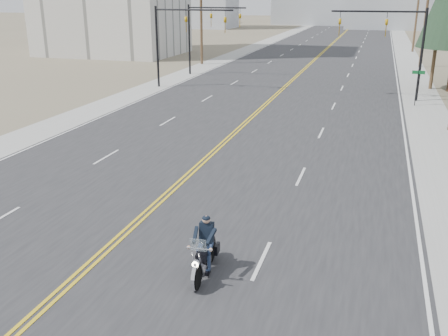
% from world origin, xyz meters
% --- Properties ---
extents(ground_plane, '(400.00, 400.00, 0.00)m').
position_xyz_m(ground_plane, '(0.00, 0.00, 0.00)').
color(ground_plane, '#776D56').
rests_on(ground_plane, ground).
extents(road, '(20.00, 200.00, 0.01)m').
position_xyz_m(road, '(0.00, 70.00, 0.01)').
color(road, '#303033').
rests_on(road, ground).
extents(sidewalk_left, '(3.00, 200.00, 0.01)m').
position_xyz_m(sidewalk_left, '(-11.50, 70.00, 0.01)').
color(sidewalk_left, '#A5A5A0').
rests_on(sidewalk_left, ground).
extents(sidewalk_right, '(3.00, 200.00, 0.01)m').
position_xyz_m(sidewalk_right, '(11.50, 70.00, 0.01)').
color(sidewalk_right, '#A5A5A0').
rests_on(sidewalk_right, ground).
extents(traffic_mast_left, '(7.10, 0.26, 7.00)m').
position_xyz_m(traffic_mast_left, '(-8.98, 32.00, 4.94)').
color(traffic_mast_left, black).
rests_on(traffic_mast_left, ground).
extents(traffic_mast_right, '(7.10, 0.26, 7.00)m').
position_xyz_m(traffic_mast_right, '(8.98, 32.00, 4.94)').
color(traffic_mast_right, black).
rests_on(traffic_mast_right, ground).
extents(traffic_mast_far, '(6.10, 0.26, 7.00)m').
position_xyz_m(traffic_mast_far, '(-9.31, 40.00, 4.87)').
color(traffic_mast_far, black).
rests_on(traffic_mast_far, ground).
extents(street_sign, '(0.90, 0.06, 2.62)m').
position_xyz_m(street_sign, '(10.80, 30.00, 1.80)').
color(street_sign, black).
rests_on(street_sign, ground).
extents(utility_pole_c, '(2.20, 0.30, 11.00)m').
position_xyz_m(utility_pole_c, '(12.50, 38.00, 5.73)').
color(utility_pole_c, brown).
rests_on(utility_pole_c, ground).
extents(utility_pole_d, '(2.20, 0.30, 11.50)m').
position_xyz_m(utility_pole_d, '(12.50, 53.00, 5.98)').
color(utility_pole_d, brown).
rests_on(utility_pole_d, ground).
extents(utility_pole_e, '(2.20, 0.30, 11.00)m').
position_xyz_m(utility_pole_e, '(12.50, 70.00, 5.73)').
color(utility_pole_e, brown).
rests_on(utility_pole_e, ground).
extents(utility_pole_left, '(2.20, 0.30, 10.50)m').
position_xyz_m(utility_pole_left, '(-12.50, 48.00, 5.48)').
color(utility_pole_left, brown).
rests_on(utility_pole_left, ground).
extents(haze_bldg_e, '(14.00, 14.00, 12.00)m').
position_xyz_m(haze_bldg_e, '(25.00, 150.00, 6.00)').
color(haze_bldg_e, '#B7BCC6').
rests_on(haze_bldg_e, ground).
extents(motorcyclist, '(1.13, 2.33, 1.77)m').
position_xyz_m(motorcyclist, '(3.53, 2.75, 0.88)').
color(motorcyclist, black).
rests_on(motorcyclist, ground).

